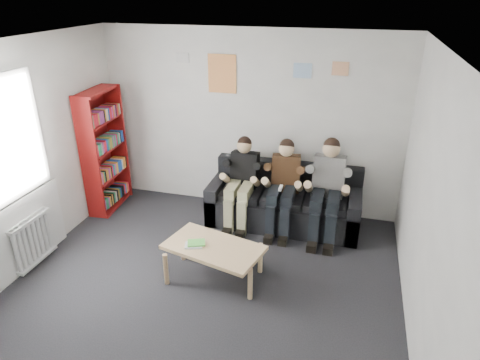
# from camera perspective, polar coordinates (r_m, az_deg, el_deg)

# --- Properties ---
(room_shell) EXTENTS (5.00, 5.00, 5.00)m
(room_shell) POSITION_cam_1_polar(r_m,az_deg,el_deg) (4.19, -7.26, -2.14)
(room_shell) COLOR black
(room_shell) RESTS_ON ground
(sofa) EXTENTS (2.16, 0.88, 0.83)m
(sofa) POSITION_cam_1_polar(r_m,az_deg,el_deg) (6.31, 5.92, -3.08)
(sofa) COLOR black
(sofa) RESTS_ON ground
(bookshelf) EXTENTS (0.28, 0.84, 1.86)m
(bookshelf) POSITION_cam_1_polar(r_m,az_deg,el_deg) (6.79, -17.59, 3.72)
(bookshelf) COLOR maroon
(bookshelf) RESTS_ON ground
(coffee_table) EXTENTS (1.12, 0.62, 0.45)m
(coffee_table) POSITION_cam_1_polar(r_m,az_deg,el_deg) (5.07, -3.53, -9.27)
(coffee_table) COLOR #D2BA79
(coffee_table) RESTS_ON ground
(game_cases) EXTENTS (0.22, 0.18, 0.03)m
(game_cases) POSITION_cam_1_polar(r_m,az_deg,el_deg) (5.07, -6.02, -8.47)
(game_cases) COLOR silver
(game_cases) RESTS_ON coffee_table
(person_left) EXTENTS (0.38, 0.82, 1.28)m
(person_left) POSITION_cam_1_polar(r_m,az_deg,el_deg) (6.09, 0.16, -0.40)
(person_left) COLOR black
(person_left) RESTS_ON sofa
(person_middle) EXTENTS (0.39, 0.84, 1.30)m
(person_middle) POSITION_cam_1_polar(r_m,az_deg,el_deg) (5.98, 5.74, -0.99)
(person_middle) COLOR #4B3019
(person_middle) RESTS_ON sofa
(person_right) EXTENTS (0.43, 0.92, 1.37)m
(person_right) POSITION_cam_1_polar(r_m,az_deg,el_deg) (5.91, 11.50, -1.43)
(person_right) COLOR silver
(person_right) RESTS_ON sofa
(radiator) EXTENTS (0.10, 0.64, 0.60)m
(radiator) POSITION_cam_1_polar(r_m,az_deg,el_deg) (5.89, -25.86, -7.28)
(radiator) COLOR white
(radiator) RESTS_ON ground
(window) EXTENTS (0.05, 1.30, 2.36)m
(window) POSITION_cam_1_polar(r_m,az_deg,el_deg) (5.64, -27.69, -1.24)
(window) COLOR white
(window) RESTS_ON room_shell
(poster_large) EXTENTS (0.42, 0.01, 0.55)m
(poster_large) POSITION_cam_1_polar(r_m,az_deg,el_deg) (6.33, -2.40, 13.97)
(poster_large) COLOR #EAC752
(poster_large) RESTS_ON room_shell
(poster_blue) EXTENTS (0.25, 0.01, 0.20)m
(poster_blue) POSITION_cam_1_polar(r_m,az_deg,el_deg) (6.06, 8.33, 14.23)
(poster_blue) COLOR #3E8CD5
(poster_blue) RESTS_ON room_shell
(poster_pink) EXTENTS (0.22, 0.01, 0.18)m
(poster_pink) POSITION_cam_1_polar(r_m,az_deg,el_deg) (6.01, 13.23, 14.25)
(poster_pink) COLOR #D2418E
(poster_pink) RESTS_ON room_shell
(poster_sign) EXTENTS (0.20, 0.01, 0.14)m
(poster_sign) POSITION_cam_1_polar(r_m,az_deg,el_deg) (6.50, -7.69, 15.85)
(poster_sign) COLOR silver
(poster_sign) RESTS_ON room_shell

